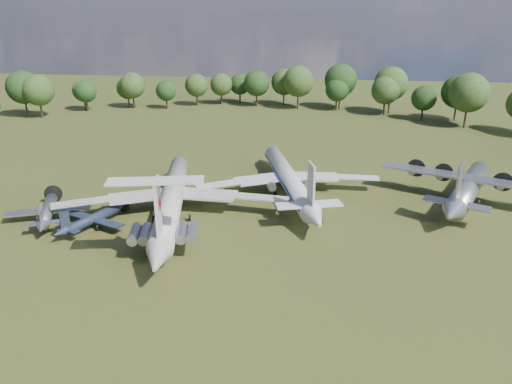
% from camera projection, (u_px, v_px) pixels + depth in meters
% --- Properties ---
extents(ground, '(300.00, 300.00, 0.00)m').
position_uv_depth(ground, '(204.00, 210.00, 80.15)').
color(ground, '#223A13').
rests_on(ground, ground).
extents(il62_airliner, '(44.73, 53.23, 4.61)m').
position_uv_depth(il62_airliner, '(172.00, 203.00, 76.73)').
color(il62_airliner, beige).
rests_on(il62_airliner, ground).
extents(tu104_jet, '(42.46, 49.84, 4.27)m').
position_uv_depth(tu104_jet, '(289.00, 182.00, 86.09)').
color(tu104_jet, silver).
rests_on(tu104_jet, ground).
extents(an12_transport, '(39.78, 41.48, 4.26)m').
position_uv_depth(an12_transport, '(468.00, 191.00, 82.12)').
color(an12_transport, '#ABAEB4').
rests_on(an12_transport, ground).
extents(small_prop_west, '(15.49, 17.50, 2.12)m').
position_uv_depth(small_prop_west, '(92.00, 221.00, 73.29)').
color(small_prop_west, black).
rests_on(small_prop_west, ground).
extents(small_prop_northwest, '(17.85, 20.35, 2.48)m').
position_uv_depth(small_prop_northwest, '(48.00, 213.00, 75.72)').
color(small_prop_northwest, '#AAADB2').
rests_on(small_prop_northwest, ground).
extents(person_on_il62, '(0.68, 0.58, 1.58)m').
position_uv_depth(person_on_il62, '(162.00, 218.00, 63.60)').
color(person_on_il62, '#976C4C').
rests_on(person_on_il62, il62_airliner).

